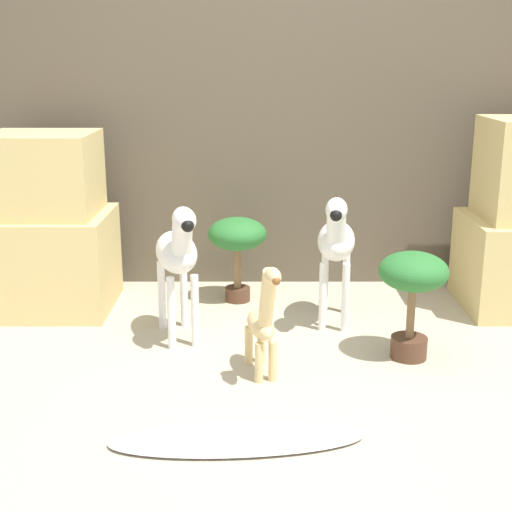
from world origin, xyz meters
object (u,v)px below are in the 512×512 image
(giraffe_figurine, at_px, (260,321))
(potted_palm_back, at_px, (235,239))
(potted_palm_front, at_px, (410,283))
(zebra_right, at_px, (333,241))
(zebra_left, at_px, (175,253))
(surfboard, at_px, (231,439))

(giraffe_figurine, distance_m, potted_palm_back, 1.05)
(giraffe_figurine, height_order, potted_palm_front, giraffe_figurine)
(potted_palm_back, bearing_deg, zebra_right, -35.54)
(potted_palm_front, bearing_deg, zebra_left, 168.75)
(zebra_left, bearing_deg, potted_palm_front, -11.25)
(potted_palm_front, distance_m, surfboard, 1.19)
(zebra_right, xyz_separation_m, zebra_left, (-0.81, -0.23, 0.00))
(potted_palm_front, bearing_deg, giraffe_figurine, -163.71)
(zebra_right, height_order, surfboard, zebra_right)
(zebra_right, bearing_deg, zebra_left, -164.22)
(zebra_left, relative_size, potted_palm_back, 1.45)
(zebra_right, relative_size, giraffe_figurine, 1.30)
(zebra_right, bearing_deg, potted_palm_back, 144.46)
(zebra_right, xyz_separation_m, potted_palm_back, (-0.53, 0.38, -0.09))
(potted_palm_back, bearing_deg, zebra_left, -114.62)
(giraffe_figurine, relative_size, surfboard, 0.57)
(zebra_right, relative_size, potted_palm_back, 1.45)
(potted_palm_front, bearing_deg, potted_palm_back, 135.44)
(giraffe_figurine, height_order, potted_palm_back, giraffe_figurine)
(potted_palm_front, relative_size, surfboard, 0.53)
(surfboard, bearing_deg, zebra_left, 106.63)
(potted_palm_back, bearing_deg, potted_palm_front, -44.56)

